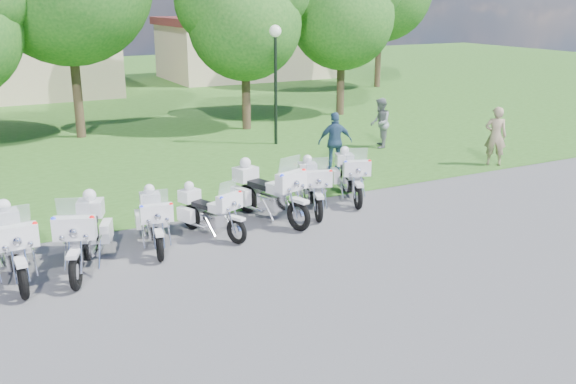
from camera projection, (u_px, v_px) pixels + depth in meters
name	position (u px, v px, depth m)	size (l,w,h in m)	color
ground	(343.00, 241.00, 14.66)	(100.00, 100.00, 0.00)	#56555A
grass_lawn	(97.00, 93.00, 37.57)	(100.00, 48.00, 0.01)	#315D1D
motorcycle_0	(12.00, 244.00, 12.51)	(0.88, 2.56, 1.72)	black
motorcycle_1	(85.00, 233.00, 13.02)	(1.43, 2.47, 1.74)	black
motorcycle_2	(154.00, 219.00, 14.19)	(0.98, 2.23, 1.51)	black
motorcycle_3	(209.00, 210.00, 14.86)	(1.20, 2.02, 1.43)	black
motorcycle_4	(267.00, 191.00, 15.84)	(1.33, 2.57, 1.77)	black
motorcycle_5	(312.00, 185.00, 16.64)	(1.26, 2.26, 1.58)	black
motorcycle_6	(350.00, 175.00, 17.60)	(1.28, 2.26, 1.59)	black
lamp_post	(275.00, 56.00, 23.39)	(0.44, 0.44, 4.39)	black
tree_2	(243.00, 12.00, 25.83)	(5.41, 4.62, 7.22)	#38281C
tree_3	(341.00, 7.00, 29.14)	(5.60, 4.78, 7.47)	#38281C
building_east	(247.00, 47.00, 44.39)	(11.44, 7.28, 4.10)	#C3AA8C
bystander_a	(495.00, 136.00, 21.03)	(0.71, 0.46, 1.94)	#9D8A6A
bystander_b	(380.00, 123.00, 23.52)	(0.89, 0.69, 1.83)	gray
bystander_c	(335.00, 142.00, 20.35)	(1.10, 0.46, 1.88)	#2F4D71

